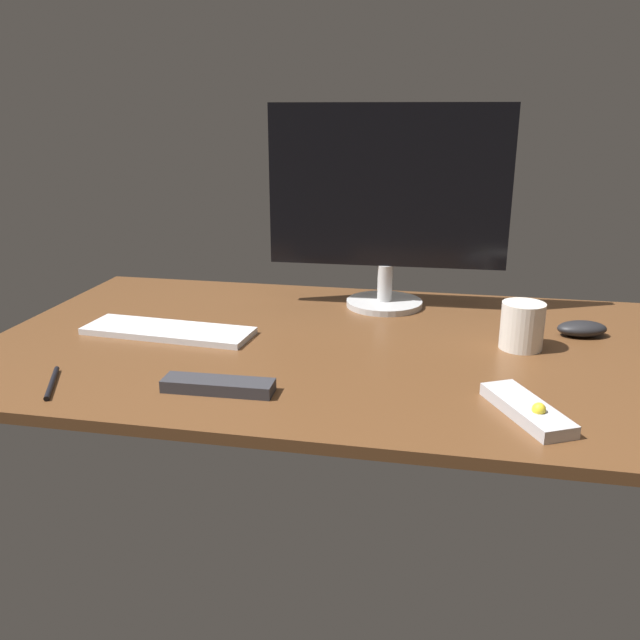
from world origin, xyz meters
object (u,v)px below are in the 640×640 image
at_px(monitor, 387,201).
at_px(tv_remote, 218,386).
at_px(keyboard, 168,331).
at_px(pen, 52,383).
at_px(computer_mouse, 582,329).
at_px(media_remote, 527,409).
at_px(coffee_mug, 522,326).

xyz_separation_m(monitor, tv_remote, (-0.22, -0.55, -0.24)).
height_order(keyboard, pen, keyboard).
height_order(computer_mouse, pen, computer_mouse).
height_order(media_remote, tv_remote, media_remote).
bearing_deg(media_remote, tv_remote, -116.57).
distance_m(media_remote, pen, 0.78).
bearing_deg(coffee_mug, keyboard, -175.67).
xyz_separation_m(computer_mouse, pen, (-0.93, -0.45, -0.01)).
bearing_deg(pen, coffee_mug, 87.95).
bearing_deg(monitor, computer_mouse, -19.61).
relative_size(monitor, coffee_mug, 5.92).
bearing_deg(coffee_mug, pen, -156.65).
xyz_separation_m(keyboard, pen, (-0.08, -0.29, -0.00)).
bearing_deg(coffee_mug, computer_mouse, 37.46).
xyz_separation_m(monitor, coffee_mug, (0.29, -0.24, -0.20)).
xyz_separation_m(monitor, computer_mouse, (0.42, -0.14, -0.23)).
bearing_deg(media_remote, pen, -114.48).
distance_m(monitor, coffee_mug, 0.43).
distance_m(keyboard, computer_mouse, 0.86).
bearing_deg(monitor, coffee_mug, -40.80).
bearing_deg(keyboard, coffee_mug, 8.57).
relative_size(tv_remote, pen, 1.39).
bearing_deg(media_remote, coffee_mug, 149.57).
distance_m(keyboard, tv_remote, 0.33).
relative_size(monitor, pen, 4.06).
bearing_deg(computer_mouse, media_remote, -122.31).
height_order(monitor, coffee_mug, monitor).
distance_m(computer_mouse, coffee_mug, 0.17).
relative_size(media_remote, coffee_mug, 2.03).
distance_m(tv_remote, pen, 0.29).
height_order(computer_mouse, tv_remote, computer_mouse).
bearing_deg(pen, monitor, 113.58).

